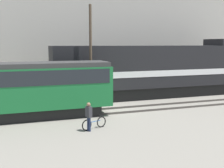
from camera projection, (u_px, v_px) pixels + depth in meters
name	position (u px, v px, depth m)	size (l,w,h in m)	color
ground_plane	(107.00, 110.00, 20.06)	(120.00, 120.00, 0.00)	gray
track_near	(110.00, 111.00, 19.49)	(60.00, 1.50, 0.14)	#47423D
track_far	(94.00, 100.00, 23.37)	(60.00, 1.50, 0.14)	#47423D
building_backdrop	(74.00, 20.00, 29.75)	(41.50, 6.00, 14.31)	#B7B2A8
freight_locomotive	(156.00, 70.00, 24.85)	(18.04, 3.04, 5.13)	black
streetcar	(18.00, 87.00, 17.30)	(11.60, 2.54, 3.54)	black
bicycle	(94.00, 123.00, 15.57)	(1.54, 0.69, 0.69)	black
person	(89.00, 114.00, 15.09)	(0.33, 0.41, 1.58)	#232D4C
utility_pole_center	(91.00, 57.00, 20.65)	(0.20, 0.20, 7.51)	#4C3D2D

